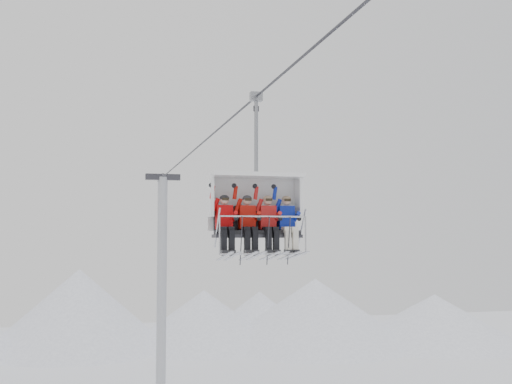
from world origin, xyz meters
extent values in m
cone|color=white|center=(-5.00, 44.00, 3.50)|extent=(16.00, 16.00, 7.00)
cone|color=white|center=(6.00, 43.00, 2.50)|extent=(14.00, 14.00, 5.00)
cone|color=white|center=(16.00, 41.00, 3.00)|extent=(18.00, 18.00, 6.00)
cone|color=white|center=(27.00, 39.00, 2.25)|extent=(16.00, 16.00, 4.50)
cone|color=white|center=(12.00, 46.00, 2.25)|extent=(12.00, 12.00, 4.50)
cylinder|color=#A9ABB1|center=(0.00, 22.00, 6.65)|extent=(0.56, 0.56, 13.30)
cube|color=#323238|center=(0.00, 22.00, 13.30)|extent=(2.00, 0.35, 0.35)
cylinder|color=#323238|center=(0.00, 0.00, 13.30)|extent=(0.06, 50.00, 0.06)
cube|color=black|center=(0.00, -0.11, 9.95)|extent=(2.04, 0.55, 0.10)
cube|color=black|center=(0.00, 0.15, 10.30)|extent=(2.04, 0.10, 0.59)
cube|color=#323238|center=(0.00, -0.11, 9.86)|extent=(2.13, 0.60, 0.08)
cube|color=white|center=(0.00, 0.37, 10.67)|extent=(2.27, 0.10, 1.35)
cube|color=white|center=(0.00, -0.03, 11.34)|extent=(2.27, 0.90, 0.10)
cylinder|color=#B7B8BC|center=(0.00, -0.66, 10.32)|extent=(2.07, 0.04, 0.04)
cylinder|color=#B7B8BC|center=(0.00, -0.73, 9.45)|extent=(2.07, 0.04, 0.04)
cylinder|color=gray|center=(0.00, -0.01, 12.32)|extent=(0.10, 0.10, 1.96)
cube|color=gray|center=(0.00, -0.01, 13.30)|extent=(0.30, 0.18, 0.22)
cube|color=red|center=(-0.81, -0.07, 10.31)|extent=(0.39, 0.26, 0.57)
sphere|color=tan|center=(-0.81, -0.11, 10.72)|extent=(0.21, 0.21, 0.21)
cube|color=black|center=(-0.90, -0.51, 9.77)|extent=(0.13, 0.15, 0.46)
cube|color=black|center=(-0.72, -0.51, 9.77)|extent=(0.13, 0.15, 0.46)
cube|color=silver|center=(-0.90, -0.61, 9.40)|extent=(0.09, 1.69, 0.26)
cube|color=silver|center=(-0.72, -0.61, 9.40)|extent=(0.09, 1.69, 0.26)
cube|color=#B21209|center=(-0.25, -0.07, 10.31)|extent=(0.39, 0.26, 0.57)
sphere|color=tan|center=(-0.25, -0.11, 10.72)|extent=(0.21, 0.21, 0.21)
cube|color=black|center=(-0.34, -0.51, 9.77)|extent=(0.13, 0.15, 0.46)
cube|color=black|center=(-0.16, -0.51, 9.77)|extent=(0.13, 0.15, 0.46)
cube|color=silver|center=(-0.34, -0.61, 9.40)|extent=(0.09, 1.69, 0.26)
cube|color=silver|center=(-0.16, -0.61, 9.40)|extent=(0.09, 1.69, 0.26)
cube|color=red|center=(0.27, -0.07, 10.31)|extent=(0.39, 0.26, 0.57)
sphere|color=tan|center=(0.27, -0.11, 10.72)|extent=(0.21, 0.21, 0.21)
cube|color=black|center=(0.18, -0.51, 9.77)|extent=(0.13, 0.15, 0.46)
cube|color=black|center=(0.36, -0.51, 9.77)|extent=(0.13, 0.15, 0.46)
cube|color=silver|center=(0.18, -0.61, 9.40)|extent=(0.09, 1.69, 0.26)
cube|color=silver|center=(0.36, -0.61, 9.40)|extent=(0.09, 1.69, 0.26)
cube|color=#0F239D|center=(0.74, -0.07, 10.31)|extent=(0.39, 0.26, 0.57)
sphere|color=tan|center=(0.74, -0.11, 10.72)|extent=(0.21, 0.21, 0.21)
cube|color=silver|center=(0.65, -0.51, 9.77)|extent=(0.13, 0.15, 0.46)
cube|color=silver|center=(0.83, -0.51, 9.77)|extent=(0.13, 0.15, 0.46)
cube|color=silver|center=(0.65, -0.61, 9.40)|extent=(0.09, 1.69, 0.26)
cube|color=silver|center=(0.83, -0.61, 9.40)|extent=(0.09, 1.69, 0.26)
camera|label=1|loc=(-3.84, -15.15, 9.85)|focal=45.00mm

